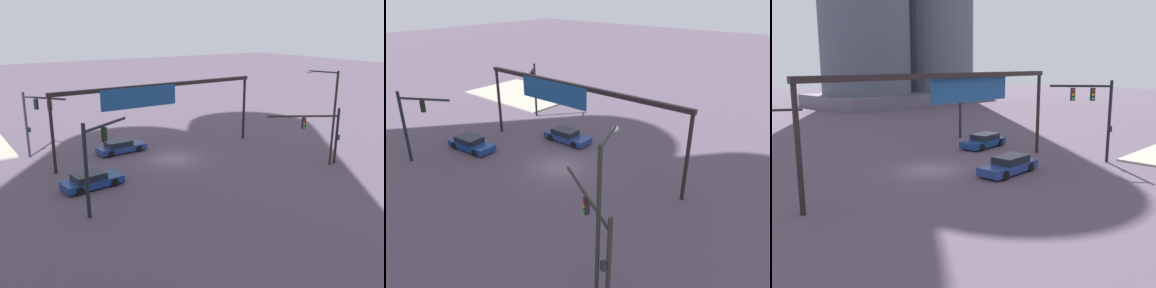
{
  "view_description": "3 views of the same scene",
  "coord_description": "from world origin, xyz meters",
  "views": [
    {
      "loc": [
        18.86,
        31.97,
        12.16
      ],
      "look_at": [
        -0.19,
        2.94,
        2.15
      ],
      "focal_mm": 39.23,
      "sensor_mm": 36.0,
      "label": 1
    },
    {
      "loc": [
        -18.74,
        19.55,
        14.12
      ],
      "look_at": [
        -1.15,
        -1.23,
        2.07
      ],
      "focal_mm": 33.46,
      "sensor_mm": 36.0,
      "label": 2
    },
    {
      "loc": [
        -18.73,
        -21.42,
        7.37
      ],
      "look_at": [
        1.36,
        -2.11,
        1.96
      ],
      "focal_mm": 38.7,
      "sensor_mm": 36.0,
      "label": 3
    }
  ],
  "objects": [
    {
      "name": "sedan_car_approaching",
      "position": [
        3.18,
        -4.62,
        0.58
      ],
      "size": [
        4.79,
        2.01,
        1.21
      ],
      "rotation": [
        0.0,
        0.0,
        3.18
      ],
      "color": "navy",
      "rests_on": "ground"
    },
    {
      "name": "overhead_sign_gantry",
      "position": [
        0.54,
        -2.09,
        5.68
      ],
      "size": [
        20.82,
        0.43,
        6.81
      ],
      "color": "black",
      "rests_on": "ground"
    },
    {
      "name": "traffic_signal_near_corner",
      "position": [
        10.08,
        7.05,
        4.03
      ],
      "size": [
        3.97,
        2.53,
        6.29
      ],
      "rotation": [
        0.0,
        0.0,
        -2.59
      ],
      "color": "black",
      "rests_on": "ground"
    },
    {
      "name": "ground_plane",
      "position": [
        0.0,
        0.0,
        0.0
      ],
      "size": [
        216.36,
        216.36,
        0.0
      ],
      "primitive_type": "plane",
      "color": "#514455"
    },
    {
      "name": "sedan_car_waiting_far",
      "position": [
        8.81,
        2.6,
        0.58
      ],
      "size": [
        4.77,
        2.31,
        1.21
      ],
      "rotation": [
        0.0,
        0.0,
        3.24
      ],
      "color": "navy",
      "rests_on": "ground"
    },
    {
      "name": "traffic_signal_cross_street",
      "position": [
        10.38,
        -7.2,
        4.13
      ],
      "size": [
        2.96,
        3.93,
        6.19
      ],
      "rotation": [
        0.0,
        0.0,
        2.24
      ],
      "color": "black",
      "rests_on": "ground"
    }
  ]
}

